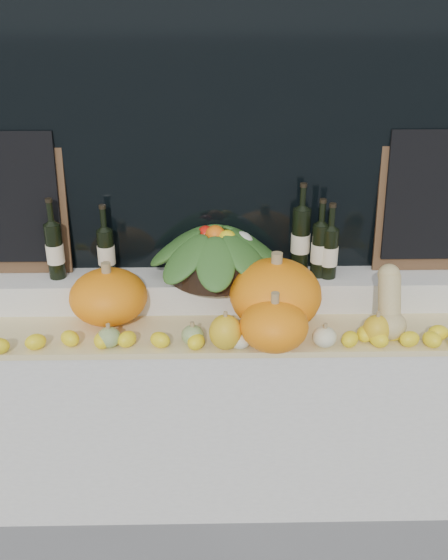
# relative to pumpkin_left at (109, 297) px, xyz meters

# --- Properties ---
(display_sill) EXTENTS (2.30, 0.55, 0.88)m
(display_sill) POSITION_rel_pumpkin_left_xyz_m (0.48, 0.01, -0.58)
(display_sill) COLOR silver
(display_sill) RESTS_ON ground
(rear_tier) EXTENTS (2.30, 0.25, 0.16)m
(rear_tier) POSITION_rel_pumpkin_left_xyz_m (0.48, 0.16, -0.06)
(rear_tier) COLOR silver
(rear_tier) RESTS_ON display_sill
(straw_bedding) EXTENTS (2.10, 0.32, 0.02)m
(straw_bedding) POSITION_rel_pumpkin_left_xyz_m (0.48, -0.11, -0.13)
(straw_bedding) COLOR tan
(straw_bedding) RESTS_ON display_sill
(pumpkin_left) EXTENTS (0.40, 0.40, 0.23)m
(pumpkin_left) POSITION_rel_pumpkin_left_xyz_m (0.00, 0.00, 0.00)
(pumpkin_left) COLOR orange
(pumpkin_left) RESTS_ON straw_bedding
(pumpkin_right) EXTENTS (0.46, 0.46, 0.29)m
(pumpkin_right) POSITION_rel_pumpkin_left_xyz_m (0.69, -0.05, 0.03)
(pumpkin_right) COLOR orange
(pumpkin_right) RESTS_ON straw_bedding
(pumpkin_center) EXTENTS (0.34, 0.34, 0.20)m
(pumpkin_center) POSITION_rel_pumpkin_left_xyz_m (0.67, -0.23, -0.01)
(pumpkin_center) COLOR orange
(pumpkin_center) RESTS_ON straw_bedding
(butternut_squash) EXTENTS (0.13, 0.20, 0.28)m
(butternut_squash) POSITION_rel_pumpkin_left_xyz_m (1.15, -0.13, 0.01)
(butternut_squash) COLOR tan
(butternut_squash) RESTS_ON straw_bedding
(decorative_gourds) EXTENTS (1.16, 0.16, 0.16)m
(decorative_gourds) POSITION_rel_pumpkin_left_xyz_m (0.62, -0.22, -0.06)
(decorative_gourds) COLOR #32681F
(decorative_gourds) RESTS_ON straw_bedding
(lemon_heap) EXTENTS (2.20, 0.16, 0.06)m
(lemon_heap) POSITION_rel_pumpkin_left_xyz_m (0.48, -0.22, -0.08)
(lemon_heap) COLOR yellow
(lemon_heap) RESTS_ON straw_bedding
(produce_bowl) EXTENTS (0.61, 0.61, 0.25)m
(produce_bowl) POSITION_rel_pumpkin_left_xyz_m (0.45, 0.15, 0.14)
(produce_bowl) COLOR black
(produce_bowl) RESTS_ON rear_tier
(wine_bottle_far_left) EXTENTS (0.08, 0.08, 0.36)m
(wine_bottle_far_left) POSITION_rel_pumpkin_left_xyz_m (-0.24, 0.15, 0.15)
(wine_bottle_far_left) COLOR black
(wine_bottle_far_left) RESTS_ON rear_tier
(wine_bottle_near_left) EXTENTS (0.08, 0.08, 0.32)m
(wine_bottle_near_left) POSITION_rel_pumpkin_left_xyz_m (-0.03, 0.18, 0.13)
(wine_bottle_near_left) COLOR black
(wine_bottle_near_left) RESTS_ON rear_tier
(wine_bottle_tall) EXTENTS (0.08, 0.08, 0.40)m
(wine_bottle_tall) POSITION_rel_pumpkin_left_xyz_m (0.82, 0.20, 0.17)
(wine_bottle_tall) COLOR black
(wine_bottle_tall) RESTS_ON rear_tier
(wine_bottle_near_right) EXTENTS (0.08, 0.08, 0.35)m
(wine_bottle_near_right) POSITION_rel_pumpkin_left_xyz_m (0.90, 0.15, 0.15)
(wine_bottle_near_right) COLOR black
(wine_bottle_near_right) RESTS_ON rear_tier
(wine_bottle_far_right) EXTENTS (0.08, 0.08, 0.34)m
(wine_bottle_far_right) POSITION_rel_pumpkin_left_xyz_m (0.94, 0.14, 0.14)
(wine_bottle_far_right) COLOR black
(wine_bottle_far_right) RESTS_ON rear_tier
(chalkboard_left) EXTENTS (0.50, 0.09, 0.62)m
(chalkboard_left) POSITION_rel_pumpkin_left_xyz_m (-0.44, 0.23, 0.34)
(chalkboard_left) COLOR #4C331E
(chalkboard_left) RESTS_ON rear_tier
(chalkboard_right) EXTENTS (0.50, 0.09, 0.62)m
(chalkboard_right) POSITION_rel_pumpkin_left_xyz_m (1.40, 0.23, 0.34)
(chalkboard_right) COLOR #4C331E
(chalkboard_right) RESTS_ON rear_tier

